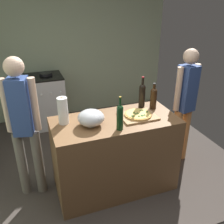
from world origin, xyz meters
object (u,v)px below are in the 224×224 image
pizza (138,114)px  person_in_red (185,101)px  mixing_bowl (91,118)px  person_in_stripes (23,123)px  paper_towel_roll (63,111)px  wine_bottle_green (120,116)px  wine_bottle_amber (154,97)px  wine_bottle_dark (142,95)px  stove (46,101)px

pizza → person_in_red: 0.82m
mixing_bowl → person_in_stripes: size_ratio=0.17×
person_in_stripes → paper_towel_roll: bearing=-18.0°
paper_towel_roll → person_in_stripes: person_in_stripes is taller
wine_bottle_green → person_in_red: size_ratio=0.23×
wine_bottle_amber → wine_bottle_dark: wine_bottle_dark is taller
mixing_bowl → wine_bottle_green: (0.25, -0.19, 0.06)m
wine_bottle_amber → person_in_red: size_ratio=0.20×
stove → person_in_red: bearing=-47.2°
mixing_bowl → pizza: bearing=0.8°
mixing_bowl → stove: (-0.29, 1.99, -0.55)m
paper_towel_roll → person_in_red: size_ratio=0.19×
paper_towel_roll → wine_bottle_amber: (1.08, 0.01, -0.00)m
pizza → stove: pizza is taller
paper_towel_roll → person_in_stripes: (-0.41, 0.13, -0.13)m
person_in_stripes → wine_bottle_dark: bearing=-2.2°
wine_bottle_amber → wine_bottle_dark: bearing=149.3°
pizza → wine_bottle_dark: bearing=55.1°
stove → wine_bottle_dark: bearing=-60.6°
wine_bottle_dark → person_in_stripes: person_in_stripes is taller
pizza → paper_towel_roll: 0.83m
paper_towel_roll → wine_bottle_amber: bearing=0.5°
mixing_bowl → person_in_red: bearing=9.8°
wine_bottle_dark → stove: wine_bottle_dark is taller
paper_towel_roll → pizza: bearing=-9.6°
wine_bottle_amber → wine_bottle_dark: size_ratio=0.82×
pizza → stove: size_ratio=0.32×
mixing_bowl → person_in_red: size_ratio=0.18×
pizza → person_in_stripes: 1.25m
stove → person_in_stripes: person_in_stripes is taller
wine_bottle_green → person_in_red: bearing=21.0°
wine_bottle_dark → wine_bottle_green: wine_bottle_dark is taller
paper_towel_roll → person_in_stripes: bearing=162.0°
wine_bottle_green → stove: size_ratio=0.38×
wine_bottle_green → pizza: bearing=33.1°
stove → person_in_red: size_ratio=0.60×
mixing_bowl → wine_bottle_amber: size_ratio=0.88×
wine_bottle_green → person_in_red: 1.17m
wine_bottle_dark → person_in_red: person_in_red is taller
paper_towel_roll → stove: 1.94m
wine_bottle_green → person_in_red: person_in_red is taller
pizza → stove: bearing=113.0°
wine_bottle_dark → stove: size_ratio=0.41×
wine_bottle_dark → person_in_stripes: 1.38m
paper_towel_roll → wine_bottle_amber: 1.08m
pizza → wine_bottle_amber: (0.27, 0.15, 0.11)m
wine_bottle_amber → person_in_red: (0.52, 0.08, -0.16)m
wine_bottle_amber → wine_bottle_green: size_ratio=0.88×
wine_bottle_green → stove: 2.32m
wine_bottle_dark → wine_bottle_amber: bearing=-30.7°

